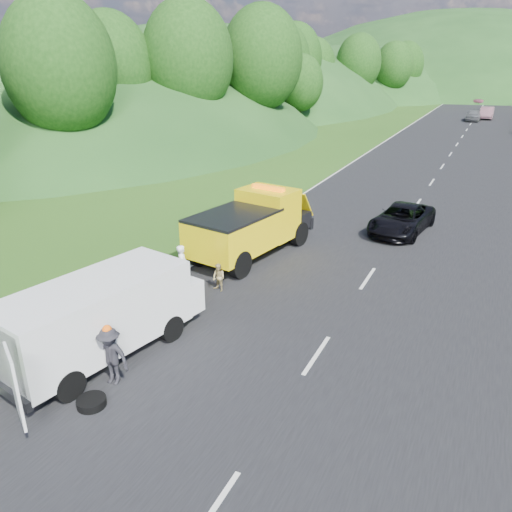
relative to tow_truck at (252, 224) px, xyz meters
The scene contains 15 objects.
ground 5.11m from the tow_truck, 63.10° to the right, with size 320.00×320.00×0.00m, color #38661E.
road_surface 36.02m from the tow_truck, 81.65° to the left, with size 14.00×200.00×0.02m, color black.
tree_line_left 58.10m from the tow_truck, 106.78° to the left, with size 14.00×140.00×14.00m, color #2B5A1A, non-canonical shape.
hills_backdrop 130.61m from the tow_truck, 86.17° to the left, with size 201.00×288.60×44.00m, color #2D5B23, non-canonical shape.
tow_truck is the anchor object (origin of this frame).
white_van 9.00m from the tow_truck, 91.96° to the right, with size 4.05×7.05×2.36m.
woman 4.44m from the tow_truck, 101.55° to the right, with size 0.60×0.44×1.65m, color white.
child 4.14m from the tow_truck, 82.19° to the right, with size 0.51×0.40×1.05m, color tan.
worker 10.11m from the tow_truck, 85.40° to the right, with size 1.06×0.61×1.64m, color black.
suitcase 3.97m from the tow_truck, 118.93° to the right, with size 0.33×0.18×0.53m, color #69644E.
spare_tire 11.09m from the tow_truck, 85.00° to the right, with size 0.73×0.73×0.20m, color black.
passing_suv 8.03m from the tow_truck, 47.84° to the left, with size 2.22×4.81×1.34m, color black.
dist_car_a 57.81m from the tow_truck, 84.82° to the left, with size 1.76×4.38×1.49m, color #505155.
dist_car_b 61.66m from the tow_truck, 83.74° to the left, with size 1.70×4.88×1.61m, color brown.
dist_car_c 87.67m from the tow_truck, 87.27° to the left, with size 2.00×4.92×1.43m, color #A35168.
Camera 1 is at (6.80, -13.91, 8.04)m, focal length 35.00 mm.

